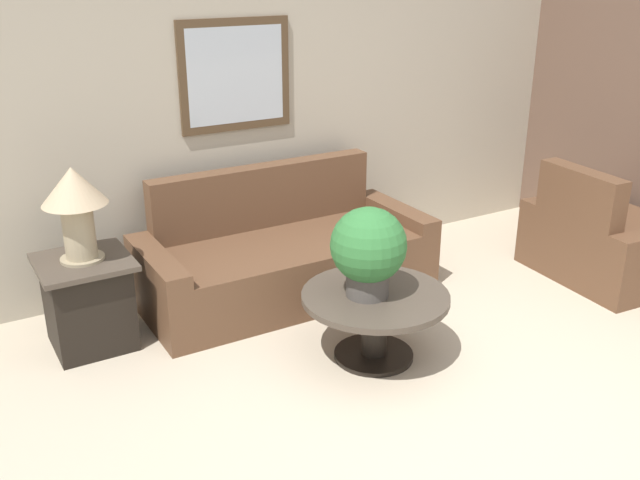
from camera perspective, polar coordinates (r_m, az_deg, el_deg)
name	(u,v)px	position (r m, az deg, el deg)	size (l,w,h in m)	color
ground_plane	(481,425)	(4.20, 12.78, -14.24)	(20.00, 20.00, 0.00)	#BCAD93
wall_back	(263,110)	(5.72, -4.55, 10.31)	(7.81, 0.09, 2.60)	#B2A893
couch_main	(284,257)	(5.45, -2.88, -1.37)	(2.20, 0.94, 0.94)	brown
armchair	(607,242)	(6.20, 22.00, -0.14)	(1.06, 1.19, 0.94)	brown
coffee_table	(375,311)	(4.56, 4.41, -5.71)	(0.94, 0.94, 0.46)	black
side_table	(88,302)	(4.95, -18.04, -4.72)	(0.59, 0.59, 0.62)	black
table_lamp	(75,199)	(4.69, -19.02, 3.08)	(0.41, 0.41, 0.62)	tan
potted_plant_on_table	(368,249)	(4.36, 3.89, -0.72)	(0.47, 0.47, 0.57)	#4C4742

